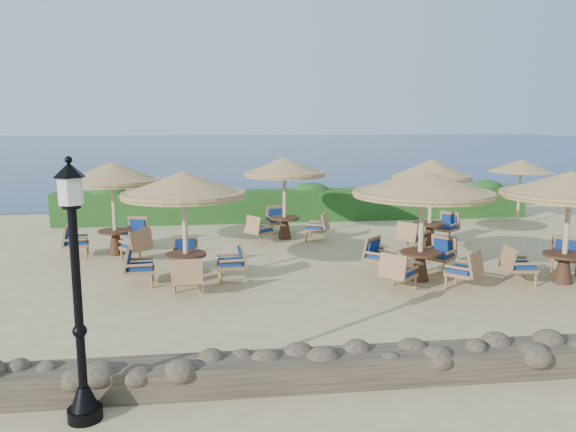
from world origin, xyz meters
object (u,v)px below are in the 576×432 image
Objects in this scene: lamp_post at (78,304)px; cafe_set_5 at (431,183)px; cafe_set_0 at (184,206)px; cafe_set_3 at (113,189)px; extra_parasol at (521,166)px; cafe_set_4 at (285,182)px; cafe_set_2 at (569,200)px; cafe_set_1 at (423,201)px.

lamp_post is 1.25× the size of cafe_set_5.
cafe_set_3 is (-2.15, 3.12, 0.04)m from cafe_set_0.
lamp_post is 12.32m from cafe_set_5.
extra_parasol is 0.86× the size of cafe_set_3.
cafe_set_0 is 3.78m from cafe_set_3.
extra_parasol is 0.87× the size of cafe_set_4.
extra_parasol is 7.57m from cafe_set_2.
cafe_set_2 and cafe_set_5 have the same top height.
lamp_post reaches higher than extra_parasol.
lamp_post reaches higher than cafe_set_0.
lamp_post is at bearing -139.46° from cafe_set_1.
cafe_set_3 is at bearing -168.54° from extra_parasol.
cafe_set_5 is at bearing 23.49° from cafe_set_0.
cafe_set_0 and cafe_set_4 have the same top height.
cafe_set_1 is (-6.07, -6.42, -0.23)m from extra_parasol.
extra_parasol is at bearing 43.60° from lamp_post.
cafe_set_5 is (7.19, 3.12, 0.07)m from cafe_set_0.
cafe_set_0 is 5.57m from cafe_set_1.
extra_parasol is at bearing 68.41° from cafe_set_2.
cafe_set_0 is at bearing 80.91° from lamp_post.
cafe_set_0 is at bearing 172.68° from cafe_set_2.
cafe_set_0 and cafe_set_2 have the same top height.
cafe_set_4 is at bearing 135.55° from cafe_set_2.
cafe_set_0 is (-11.62, -5.91, -0.32)m from extra_parasol.
extra_parasol is 0.91× the size of cafe_set_5.
cafe_set_1 is at bearing -5.28° from cafe_set_0.
lamp_post is at bearing -153.19° from cafe_set_2.
cafe_set_0 is at bearing -156.51° from cafe_set_5.
cafe_set_3 is (-1.17, 9.21, 0.34)m from lamp_post.
cafe_set_1 is at bearing -63.04° from cafe_set_4.
cafe_set_2 is at bearing -21.15° from cafe_set_3.
cafe_set_2 and cafe_set_4 have the same top height.
cafe_set_0 is 1.09× the size of cafe_set_5.
lamp_post is 1.14× the size of cafe_set_0.
cafe_set_4 is at bearing 116.96° from cafe_set_1.
cafe_set_2 is 1.12× the size of cafe_set_3.
cafe_set_5 is (4.28, -1.56, 0.06)m from cafe_set_4.
cafe_set_2 is 4.57m from cafe_set_5.
cafe_set_5 is at bearing 48.47° from lamp_post.
cafe_set_2 is at bearing -111.59° from extra_parasol.
cafe_set_4 is 1.04× the size of cafe_set_5.
cafe_set_1 is at bearing 40.54° from lamp_post.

